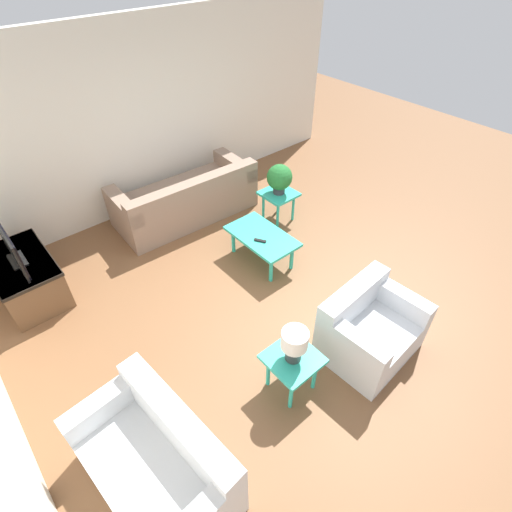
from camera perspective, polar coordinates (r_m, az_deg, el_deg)
name	(u,v)px	position (r m, az deg, el deg)	size (l,w,h in m)	color
ground_plane	(286,299)	(4.98, 4.38, -6.10)	(14.00, 14.00, 0.00)	brown
wall_right	(145,118)	(6.35, -15.52, 18.48)	(0.12, 7.20, 2.70)	silver
sofa	(186,200)	(6.25, -9.92, 7.92)	(1.03, 2.15, 0.76)	gray
armchair	(368,329)	(4.42, 15.73, -10.05)	(0.83, 1.02, 0.76)	silver
loveseat	(158,462)	(3.68, -13.80, -26.68)	(1.43, 0.89, 0.76)	silver
coffee_table	(262,238)	(5.26, 0.85, 2.56)	(0.96, 0.56, 0.42)	#2DB79E
side_table_plant	(279,197)	(6.03, 3.25, 8.39)	(0.48, 0.48, 0.47)	#2DB79E
side_table_lamp	(292,362)	(3.93, 5.23, -14.90)	(0.48, 0.48, 0.47)	#2DB79E
tv_stand_chest	(26,277)	(5.56, -29.98, -2.58)	(1.11, 0.66, 0.55)	brown
television	(9,245)	(5.27, -31.80, 1.35)	(0.96, 0.16, 0.49)	black
potted_plant	(279,178)	(5.86, 3.37, 11.08)	(0.37, 0.37, 0.45)	#333338
table_lamp	(294,343)	(3.68, 5.51, -12.28)	(0.25, 0.25, 0.36)	#333333
remote_control	(260,241)	(5.12, 0.59, 2.21)	(0.16, 0.11, 0.02)	black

